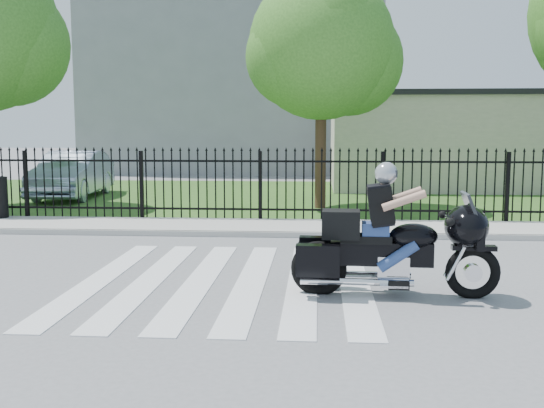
{
  "coord_description": "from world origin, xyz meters",
  "views": [
    {
      "loc": [
        1.42,
        -9.65,
        2.41
      ],
      "look_at": [
        0.59,
        1.82,
        1.0
      ],
      "focal_mm": 42.0,
      "sensor_mm": 36.0,
      "label": 1
    }
  ],
  "objects": [
    {
      "name": "sidewalk",
      "position": [
        0.0,
        5.0,
        0.06
      ],
      "size": [
        40.0,
        2.0,
        0.12
      ],
      "primitive_type": "cube",
      "color": "#ADAAA3",
      "rests_on": "ground"
    },
    {
      "name": "building_low_roof",
      "position": [
        7.0,
        16.0,
        3.6
      ],
      "size": [
        10.2,
        6.2,
        0.2
      ],
      "primitive_type": "cube",
      "color": "black",
      "rests_on": "building_low"
    },
    {
      "name": "iron_fence",
      "position": [
        0.0,
        6.0,
        0.9
      ],
      "size": [
        26.0,
        0.04,
        1.8
      ],
      "color": "black",
      "rests_on": "ground"
    },
    {
      "name": "tree_mid",
      "position": [
        1.5,
        9.0,
        4.67
      ],
      "size": [
        4.2,
        4.2,
        6.78
      ],
      "color": "#382316",
      "rests_on": "ground"
    },
    {
      "name": "curb",
      "position": [
        0.0,
        4.0,
        0.06
      ],
      "size": [
        40.0,
        0.12,
        0.12
      ],
      "primitive_type": "cube",
      "color": "#ADAAA3",
      "rests_on": "ground"
    },
    {
      "name": "building_tall",
      "position": [
        -3.0,
        26.0,
        6.0
      ],
      "size": [
        15.0,
        10.0,
        12.0
      ],
      "primitive_type": "cube",
      "color": "gray",
      "rests_on": "ground"
    },
    {
      "name": "parked_car",
      "position": [
        -6.78,
        11.07,
        0.8
      ],
      "size": [
        1.96,
        4.83,
        1.56
      ],
      "primitive_type": "imported",
      "rotation": [
        0.0,
        0.0,
        0.07
      ],
      "color": "#9EACC7",
      "rests_on": "grass_strip"
    },
    {
      "name": "ground",
      "position": [
        0.0,
        0.0,
        0.0
      ],
      "size": [
        120.0,
        120.0,
        0.0
      ],
      "primitive_type": "plane",
      "color": "slate",
      "rests_on": "ground"
    },
    {
      "name": "grass_strip",
      "position": [
        0.0,
        12.0,
        0.01
      ],
      "size": [
        40.0,
        12.0,
        0.02
      ],
      "primitive_type": "cube",
      "color": "#28521C",
      "rests_on": "ground"
    },
    {
      "name": "crosswalk",
      "position": [
        0.0,
        0.0,
        0.01
      ],
      "size": [
        5.0,
        5.5,
        0.01
      ],
      "primitive_type": null,
      "color": "silver",
      "rests_on": "ground"
    },
    {
      "name": "building_low",
      "position": [
        7.0,
        16.0,
        1.75
      ],
      "size": [
        10.0,
        6.0,
        3.5
      ],
      "primitive_type": "cube",
      "color": "beige",
      "rests_on": "ground"
    },
    {
      "name": "motorcycle_rider",
      "position": [
        2.44,
        -0.67,
        0.8
      ],
      "size": [
        2.96,
        0.94,
        1.95
      ],
      "rotation": [
        0.0,
        0.0,
        -0.04
      ],
      "color": "black",
      "rests_on": "ground"
    }
  ]
}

